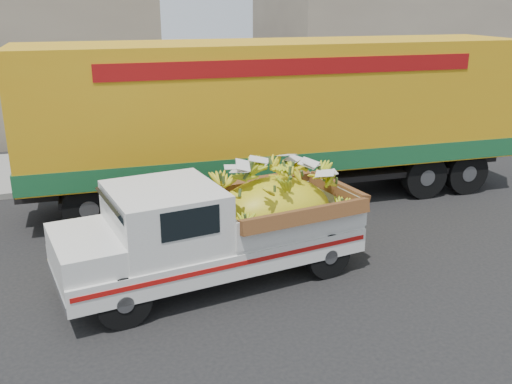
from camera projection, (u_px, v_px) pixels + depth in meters
name	position (u px, v px, depth m)	size (l,w,h in m)	color
ground	(247.00, 270.00, 10.41)	(100.00, 100.00, 0.00)	black
curb	(172.00, 177.00, 15.66)	(60.00, 0.25, 0.15)	gray
sidewalk	(156.00, 159.00, 17.51)	(60.00, 4.00, 0.14)	gray
building_right	(410.00, 38.00, 27.50)	(14.00, 6.00, 6.00)	gray
pickup_truck	(233.00, 224.00, 9.92)	(5.34, 2.40, 1.82)	black
semi_trailer	(279.00, 114.00, 13.57)	(12.04, 3.49, 3.80)	black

